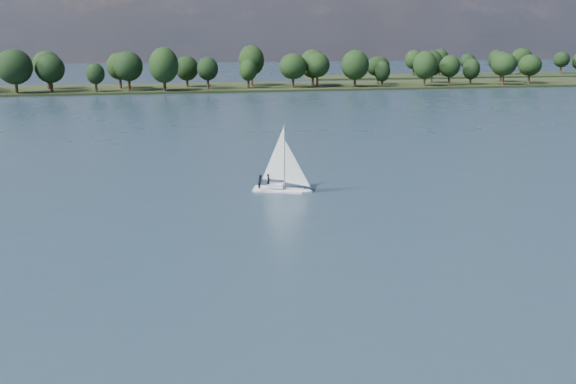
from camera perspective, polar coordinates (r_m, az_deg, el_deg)
name	(u,v)px	position (r m, az deg, el deg)	size (l,w,h in m)	color
ground	(255,133)	(126.86, -2.95, 5.27)	(700.00, 700.00, 0.00)	#233342
far_shore	(206,89)	(237.47, -7.33, 9.10)	(660.00, 40.00, 1.50)	black
far_shore_back	(528,75)	(336.60, 20.56, 9.68)	(220.00, 30.00, 1.40)	black
sailboat	(279,172)	(78.01, -0.81, 1.77)	(6.80, 4.22, 8.68)	white
treeline	(148,67)	(232.99, -12.37, 10.77)	(562.17, 74.43, 17.08)	black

